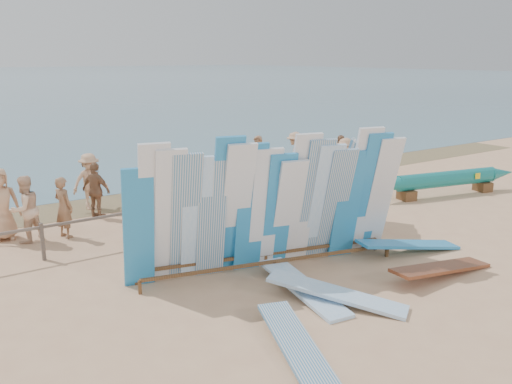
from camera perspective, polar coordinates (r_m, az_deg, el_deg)
ground at (r=12.51m, az=0.26°, el=-7.53°), size 160.00×160.00×0.00m
wet_sand_strip at (r=18.61m, az=-12.43°, el=-0.59°), size 40.00×2.60×0.01m
fence at (r=14.75m, az=-6.37°, el=-1.65°), size 12.08×0.08×0.90m
main_surfboard_rack at (r=11.72m, az=1.53°, el=-1.80°), size 6.23×2.22×3.12m
side_surfboard_rack at (r=15.01m, az=8.87°, el=0.59°), size 2.08×1.93×2.55m
outrigger_canoe at (r=19.48m, az=19.45°, el=1.22°), size 5.92×1.76×0.85m
vendor_table at (r=14.55m, az=8.67°, el=-2.98°), size 0.96×0.76×1.15m
flat_board_c at (r=12.51m, az=18.86°, el=-8.33°), size 2.71×0.63×0.37m
flat_board_e at (r=9.04m, az=4.40°, el=-16.61°), size 1.38×2.74×0.27m
flat_board_a at (r=10.73m, az=8.42°, el=-11.52°), size 1.96×2.54×0.42m
flat_board_b at (r=11.08m, az=4.90°, el=-10.55°), size 0.87×2.75×0.26m
flat_board_d at (r=13.65m, az=15.71°, el=-6.19°), size 2.74×1.14×0.44m
beach_chair_left at (r=15.21m, az=-7.57°, el=-2.61°), size 0.75×0.76×0.93m
beach_chair_right at (r=15.85m, az=-7.84°, el=-1.92°), size 0.80×0.81×0.94m
stroller at (r=16.22m, az=-3.29°, el=-0.92°), size 0.77×0.89×1.03m
beachgoer_5 at (r=17.33m, az=-10.44°, el=1.07°), size 1.20×1.45×1.55m
beachgoer_8 at (r=18.81m, az=4.49°, el=2.61°), size 0.83×0.94×1.76m
beachgoer_2 at (r=14.86m, az=-23.11°, el=-1.69°), size 0.93×0.71×1.72m
beachgoer_4 at (r=16.40m, az=-16.47°, el=0.15°), size 0.85×1.04×1.65m
beachgoer_6 at (r=16.11m, az=-1.76°, el=0.69°), size 0.95×0.73×1.75m
beachgoer_9 at (r=20.88m, az=4.12°, el=3.84°), size 1.26×1.01×1.82m
beachgoer_extra_0 at (r=20.16m, az=9.32°, el=3.20°), size 1.20×0.75×1.73m
beachgoer_1 at (r=14.91m, az=-19.59°, el=-1.52°), size 0.53×0.67×1.61m
beachgoer_0 at (r=15.29m, az=-25.29°, el=-1.16°), size 0.95×0.50×1.89m
beachgoer_3 at (r=17.42m, az=-17.08°, el=1.07°), size 1.17×0.58×1.74m
beachgoer_10 at (r=20.34m, az=8.77°, el=3.43°), size 1.15×0.88×1.81m
beachgoer_7 at (r=19.54m, az=0.19°, el=3.24°), size 0.63×0.77×1.86m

